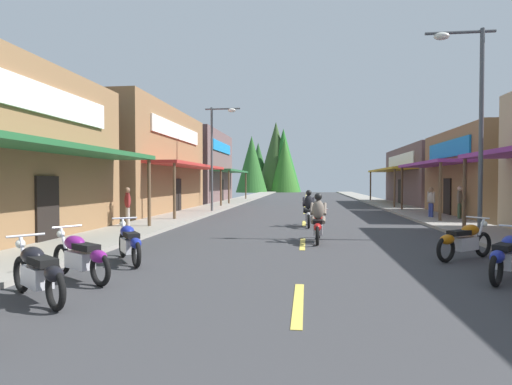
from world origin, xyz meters
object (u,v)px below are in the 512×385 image
at_px(pedestrian_by_shop, 128,205).
at_px(pedestrian_strolling, 460,201).
at_px(rider_cruising_trailing, 309,211).
at_px(motorcycle_parked_left_1, 38,271).
at_px(motorcycle_parked_right_2, 508,255).
at_px(motorcycle_parked_right_3, 464,240).
at_px(streetlamp_right, 471,105).
at_px(motorcycle_parked_left_2, 81,256).
at_px(rider_cruising_lead, 318,222).
at_px(motorcycle_parked_left_3, 129,242).
at_px(streetlamp_left, 217,145).
at_px(pedestrian_waiting, 431,201).

xyz_separation_m(pedestrian_by_shop, pedestrian_strolling, (14.66, 5.18, 0.01)).
bearing_deg(rider_cruising_trailing, motorcycle_parked_left_1, 159.18).
bearing_deg(motorcycle_parked_right_2, motorcycle_parked_right_3, 39.30).
bearing_deg(streetlamp_right, rider_cruising_trailing, 144.99).
height_order(motorcycle_parked_right_3, pedestrian_by_shop, pedestrian_by_shop).
height_order(motorcycle_parked_right_2, rider_cruising_trailing, rider_cruising_trailing).
relative_size(motorcycle_parked_left_2, rider_cruising_lead, 0.87).
distance_m(rider_cruising_trailing, pedestrian_strolling, 8.12).
distance_m(motorcycle_parked_left_1, motorcycle_parked_left_3, 3.25).
distance_m(streetlamp_left, pedestrian_strolling, 13.78).
height_order(pedestrian_waiting, pedestrian_strolling, pedestrian_strolling).
relative_size(motorcycle_parked_right_2, rider_cruising_lead, 0.81).
xyz_separation_m(rider_cruising_trailing, pedestrian_waiting, (6.21, 4.27, 0.28)).
relative_size(motorcycle_parked_left_2, rider_cruising_trailing, 0.87).
bearing_deg(streetlamp_left, motorcycle_parked_left_1, -86.36).
height_order(motorcycle_parked_left_1, rider_cruising_lead, rider_cruising_lead).
relative_size(motorcycle_parked_right_3, pedestrian_strolling, 1.03).
xyz_separation_m(motorcycle_parked_right_3, rider_cruising_trailing, (-3.79, 7.05, 0.17)).
height_order(motorcycle_parked_right_2, pedestrian_waiting, pedestrian_waiting).
xyz_separation_m(motorcycle_parked_right_2, pedestrian_waiting, (2.39, 13.46, 0.45)).
xyz_separation_m(motorcycle_parked_left_1, rider_cruising_lead, (4.65, 7.12, 0.17)).
xyz_separation_m(motorcycle_parked_right_3, pedestrian_strolling, (3.54, 10.54, 0.50)).
bearing_deg(streetlamp_right, streetlamp_left, 134.85).
bearing_deg(motorcycle_parked_right_2, motorcycle_parked_left_1, 144.99).
relative_size(motorcycle_parked_left_1, pedestrian_by_shop, 1.05).
relative_size(motorcycle_parked_left_1, pedestrian_strolling, 1.04).
xyz_separation_m(motorcycle_parked_right_3, motorcycle_parked_left_1, (-8.15, -4.58, 0.00)).
bearing_deg(streetlamp_right, pedestrian_by_shop, 171.21).
relative_size(motorcycle_parked_left_2, pedestrian_by_shop, 1.09).
relative_size(streetlamp_left, pedestrian_waiting, 3.98).
height_order(motorcycle_parked_right_2, motorcycle_parked_left_2, same).
height_order(rider_cruising_trailing, pedestrian_waiting, pedestrian_waiting).
distance_m(streetlamp_left, streetlamp_right, 15.22).
distance_m(streetlamp_left, rider_cruising_trailing, 9.73).
distance_m(streetlamp_left, motorcycle_parked_right_3, 17.41).
height_order(streetlamp_left, streetlamp_right, streetlamp_right).
height_order(motorcycle_parked_left_3, pedestrian_strolling, pedestrian_strolling).
distance_m(streetlamp_right, motorcycle_parked_right_3, 5.38).
height_order(streetlamp_right, motorcycle_parked_left_3, streetlamp_right).
bearing_deg(streetlamp_left, rider_cruising_trailing, -52.19).
xyz_separation_m(motorcycle_parked_left_3, rider_cruising_lead, (4.56, 3.87, 0.17)).
xyz_separation_m(motorcycle_parked_right_2, motorcycle_parked_left_2, (-8.26, -1.05, 0.00)).
xyz_separation_m(motorcycle_parked_left_2, rider_cruising_lead, (4.73, 5.72, 0.17)).
distance_m(streetlamp_right, motorcycle_parked_left_2, 12.30).
bearing_deg(motorcycle_parked_left_2, motorcycle_parked_right_2, -140.12).
distance_m(motorcycle_parked_right_3, pedestrian_waiting, 11.59).
bearing_deg(motorcycle_parked_right_3, streetlamp_right, 30.86).
height_order(motorcycle_parked_right_3, pedestrian_strolling, pedestrian_strolling).
xyz_separation_m(streetlamp_left, motorcycle_parked_left_2, (1.12, -17.39, -3.70)).
distance_m(motorcycle_parked_right_3, motorcycle_parked_left_3, 8.17).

